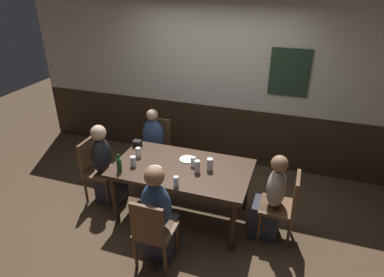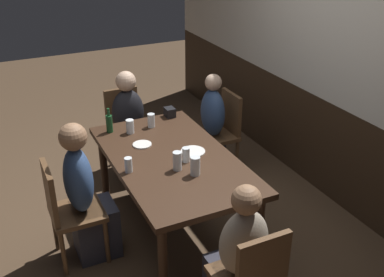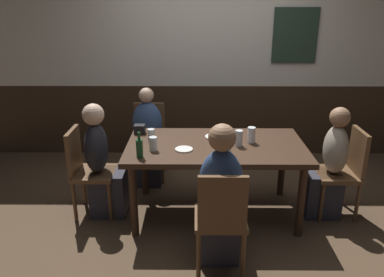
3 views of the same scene
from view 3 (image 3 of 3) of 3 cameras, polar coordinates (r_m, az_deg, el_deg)
ground_plane at (r=4.02m, az=3.29°, el=-10.73°), size 12.00×12.00×0.00m
wall_back at (r=5.16m, az=2.79°, el=11.62°), size 6.40×0.13×2.60m
dining_table at (r=3.73m, az=3.49°, el=-1.96°), size 1.69×0.95×0.74m
chair_mid_near at (r=3.00m, az=4.29°, el=-11.30°), size 0.40×0.40×0.88m
chair_head_west at (r=3.93m, az=-15.28°, el=-4.07°), size 0.40×0.40×0.88m
chair_left_far at (r=4.65m, az=-6.30°, el=0.31°), size 0.40×0.40×0.88m
chair_head_east at (r=4.06m, az=21.55°, el=-4.04°), size 0.40×0.40×0.88m
person_mid_near at (r=3.14m, az=4.11°, el=-9.58°), size 0.34×0.37×1.19m
person_head_west at (r=3.90m, az=-12.96°, el=-4.33°), size 0.37×0.34×1.13m
person_left_far at (r=4.51m, az=-6.52°, el=-0.78°), size 0.34×0.37×1.11m
person_head_east at (r=4.02m, az=19.31°, el=-4.52°), size 0.37×0.34×1.10m
pint_glass_amber at (r=3.54m, az=-5.72°, el=-0.84°), size 0.07×0.07×0.13m
tumbler_short at (r=3.75m, az=-6.00°, el=0.34°), size 0.07×0.07×0.13m
pint_glass_pale at (r=3.76m, az=5.36°, el=0.35°), size 0.06×0.06×0.12m
beer_glass_tall at (r=3.32m, az=5.23°, el=-2.40°), size 0.06×0.06×0.12m
tumbler_water at (r=3.65m, az=6.89°, el=-0.06°), size 0.07×0.07×0.15m
pint_glass_stout at (r=3.76m, az=8.70°, el=0.37°), size 0.08×0.08×0.15m
beer_bottle_green at (r=3.39m, az=-7.71°, el=-1.35°), size 0.06×0.06×0.23m
plate_white_large at (r=3.88m, az=3.45°, el=0.26°), size 0.21×0.21×0.01m
plate_white_small at (r=3.55m, az=-1.19°, el=-1.59°), size 0.16×0.16×0.01m
condiment_caddy at (r=4.01m, az=-7.69°, el=1.38°), size 0.11×0.09×0.09m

